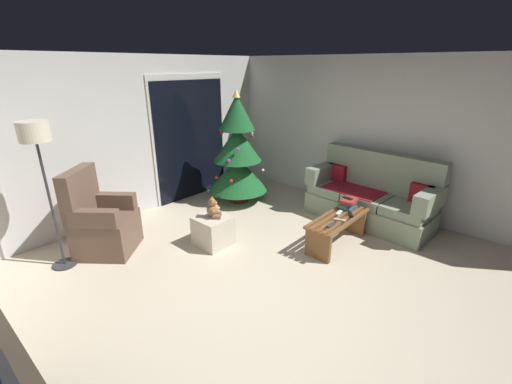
# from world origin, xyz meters

# --- Properties ---
(ground_plane) EXTENTS (7.00, 7.00, 0.00)m
(ground_plane) POSITION_xyz_m (0.00, 0.00, 0.00)
(ground_plane) COLOR beige
(wall_back) EXTENTS (5.72, 0.12, 2.50)m
(wall_back) POSITION_xyz_m (0.00, 3.06, 1.25)
(wall_back) COLOR silver
(wall_back) RESTS_ON ground
(wall_right) EXTENTS (0.12, 6.00, 2.50)m
(wall_right) POSITION_xyz_m (2.86, 0.00, 1.25)
(wall_right) COLOR silver
(wall_right) RESTS_ON ground
(patio_door_frame) EXTENTS (1.60, 0.02, 2.20)m
(patio_door_frame) POSITION_xyz_m (1.20, 2.99, 1.10)
(patio_door_frame) COLOR silver
(patio_door_frame) RESTS_ON ground
(patio_door_glass) EXTENTS (1.50, 0.02, 2.10)m
(patio_door_glass) POSITION_xyz_m (1.20, 2.97, 1.05)
(patio_door_glass) COLOR black
(patio_door_glass) RESTS_ON ground
(couch) EXTENTS (0.91, 1.99, 1.08)m
(couch) POSITION_xyz_m (2.32, -0.01, 0.40)
(couch) COLOR gray
(couch) RESTS_ON ground
(coffee_table) EXTENTS (1.10, 0.40, 0.42)m
(coffee_table) POSITION_xyz_m (1.28, -0.01, 0.28)
(coffee_table) COLOR brown
(coffee_table) RESTS_ON ground
(remote_black) EXTENTS (0.15, 0.13, 0.02)m
(remote_black) POSITION_xyz_m (1.44, -0.11, 0.43)
(remote_black) COLOR black
(remote_black) RESTS_ON coffee_table
(remote_white) EXTENTS (0.16, 0.07, 0.02)m
(remote_white) POSITION_xyz_m (1.38, 0.04, 0.43)
(remote_white) COLOR silver
(remote_white) RESTS_ON coffee_table
(remote_graphite) EXTENTS (0.16, 0.04, 0.02)m
(remote_graphite) POSITION_xyz_m (0.97, -0.07, 0.43)
(remote_graphite) COLOR #333338
(remote_graphite) RESTS_ON coffee_table
(remote_silver) EXTENTS (0.09, 0.16, 0.02)m
(remote_silver) POSITION_xyz_m (1.18, -0.08, 0.43)
(remote_silver) COLOR #ADADB2
(remote_silver) RESTS_ON coffee_table
(book_stack) EXTENTS (0.30, 0.22, 0.13)m
(book_stack) POSITION_xyz_m (1.65, 0.04, 0.49)
(book_stack) COLOR #285684
(book_stack) RESTS_ON coffee_table
(cell_phone) EXTENTS (0.09, 0.15, 0.01)m
(cell_phone) POSITION_xyz_m (1.66, 0.07, 0.56)
(cell_phone) COLOR black
(cell_phone) RESTS_ON book_stack
(christmas_tree) EXTENTS (1.06, 1.06, 1.96)m
(christmas_tree) POSITION_xyz_m (1.53, 2.14, 0.87)
(christmas_tree) COLOR #4C1E19
(christmas_tree) RESTS_ON ground
(armchair) EXTENTS (0.96, 0.97, 1.13)m
(armchair) POSITION_xyz_m (-0.92, 2.24, 0.40)
(armchair) COLOR brown
(armchair) RESTS_ON ground
(floor_lamp) EXTENTS (0.32, 0.32, 1.78)m
(floor_lamp) POSITION_xyz_m (-1.43, 2.27, 1.51)
(floor_lamp) COLOR #2D2D30
(floor_lamp) RESTS_ON ground
(ottoman) EXTENTS (0.44, 0.44, 0.41)m
(ottoman) POSITION_xyz_m (0.16, 1.27, 0.20)
(ottoman) COLOR beige
(ottoman) RESTS_ON ground
(teddy_bear_chestnut) EXTENTS (0.21, 0.22, 0.29)m
(teddy_bear_chestnut) POSITION_xyz_m (0.17, 1.26, 0.53)
(teddy_bear_chestnut) COLOR brown
(teddy_bear_chestnut) RESTS_ON ottoman
(teddy_bear_honey_by_tree) EXTENTS (0.22, 0.21, 0.29)m
(teddy_bear_honey_by_tree) POSITION_xyz_m (0.70, 1.81, 0.12)
(teddy_bear_honey_by_tree) COLOR tan
(teddy_bear_honey_by_tree) RESTS_ON ground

